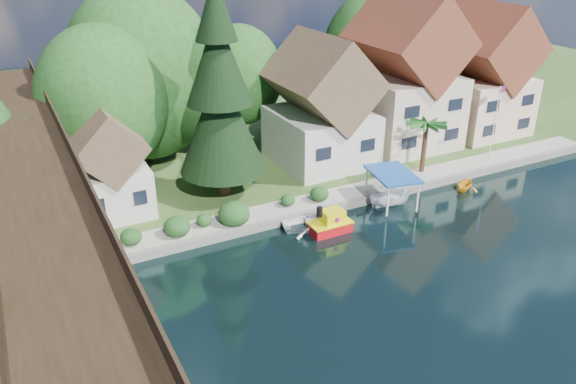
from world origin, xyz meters
name	(u,v)px	position (x,y,z in m)	size (l,w,h in m)	color
ground	(355,279)	(0.00, 0.00, 0.00)	(140.00, 140.00, 0.00)	black
bank	(180,119)	(0.00, 34.00, 0.25)	(140.00, 52.00, 0.50)	#314A1D
seawall	(340,207)	(4.00, 8.00, 0.31)	(60.00, 0.40, 0.62)	slate
promenade	(353,192)	(6.00, 9.30, 0.53)	(50.00, 2.60, 0.06)	gray
trestle_bridge	(43,223)	(-16.00, 5.17, 5.35)	(4.12, 44.18, 9.30)	black
house_left	(321,110)	(7.00, 16.00, 5.14)	(7.64, 8.64, 11.02)	beige
house_center	(404,81)	(16.00, 16.50, 6.42)	(8.65, 9.18, 13.89)	beige
house_right	(481,78)	(25.00, 16.00, 5.78)	(8.15, 8.64, 12.45)	beige
shed	(109,170)	(-11.00, 14.50, 3.83)	(5.09, 5.40, 7.85)	beige
bg_trees	(230,79)	(1.00, 21.25, 7.29)	(49.90, 13.30, 10.57)	#382314
shrubs	(225,214)	(-4.60, 9.26, 1.23)	(15.76, 2.47, 1.70)	#173E16
conifer	(220,96)	(-2.79, 13.79, 8.18)	(6.48, 6.48, 15.95)	#382314
palm_tree	(427,126)	(13.37, 10.02, 4.54)	(4.24, 4.24, 4.63)	#382314
flagpole	(497,115)	(20.81, 9.71, 4.49)	(0.97, 0.39, 6.50)	white
tugboat	(330,223)	(1.73, 5.61, 0.64)	(2.97, 1.63, 2.15)	red
boat_white_a	(312,222)	(0.89, 6.67, 0.44)	(3.01, 4.22, 0.87)	white
boat_canopy	(391,192)	(7.79, 6.88, 1.17)	(3.67, 4.71, 2.73)	white
boat_yellow	(465,183)	(14.85, 6.45, 0.63)	(2.06, 2.38, 1.26)	yellow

